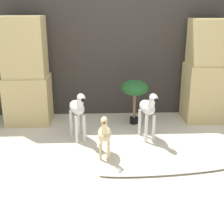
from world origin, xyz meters
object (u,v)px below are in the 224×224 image
object	(u,v)px
zebra_left	(78,109)
giraffe_figurine	(104,133)
surfboard	(166,170)
potted_palm_front	(135,89)
zebra_right	(148,109)

from	to	relation	value
zebra_left	giraffe_figurine	xyz separation A→B (m)	(0.30, -0.47, -0.11)
surfboard	giraffe_figurine	bearing A→B (deg)	149.51
zebra_left	potted_palm_front	size ratio (longest dim) A/B	1.01
zebra_right	potted_palm_front	distance (m)	0.54
zebra_left	giraffe_figurine	size ratio (longest dim) A/B	1.19
giraffe_figurine	potted_palm_front	bearing A→B (deg)	66.56
zebra_right	zebra_left	distance (m)	0.82
potted_palm_front	surfboard	xyz separation A→B (m)	(0.17, -1.31, -0.46)
giraffe_figurine	potted_palm_front	distance (m)	1.07
giraffe_figurine	zebra_left	bearing A→B (deg)	122.77
giraffe_figurine	surfboard	xyz separation A→B (m)	(0.59, -0.35, -0.25)
zebra_right	zebra_left	world-z (taller)	same
zebra_left	potted_palm_front	distance (m)	0.88
zebra_right	surfboard	xyz separation A→B (m)	(0.07, -0.78, -0.36)
zebra_right	zebra_left	size ratio (longest dim) A/B	1.00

